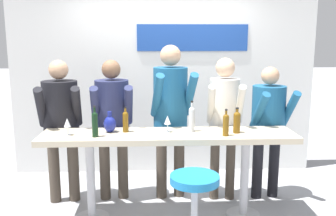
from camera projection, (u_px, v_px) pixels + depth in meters
The scene contains 16 objects.
back_wall at pixel (164, 74), 5.25m from camera, with size 4.24×0.12×2.81m.
tasting_table at pixel (168, 146), 3.90m from camera, with size 2.64×0.54×0.94m.
bar_stool at pixel (194, 200), 3.36m from camera, with size 0.47×0.47×0.71m.
person_far_left at pixel (61, 117), 4.27m from camera, with size 0.52×0.60×1.67m.
person_left at pixel (112, 115), 4.34m from camera, with size 0.50×0.58×1.67m.
person_center_left at pixel (171, 105), 4.37m from camera, with size 0.54×0.65×1.83m.
person_center at pixel (224, 113), 4.32m from camera, with size 0.44×0.55×1.69m.
person_center_right at pixel (268, 119), 4.38m from camera, with size 0.52×0.59×1.58m.
wine_bottle_0 at pixel (226, 124), 3.75m from camera, with size 0.06×0.06×0.27m.
wine_bottle_1 at pixel (95, 123), 3.71m from camera, with size 0.06×0.06×0.32m.
wine_bottle_2 at pixel (237, 121), 3.87m from camera, with size 0.07×0.07×0.27m.
wine_bottle_3 at pixel (192, 118), 3.92m from camera, with size 0.06×0.06×0.33m.
wine_bottle_4 at pixel (126, 121), 3.91m from camera, with size 0.06×0.06×0.27m.
wine_glass_0 at pixel (67, 123), 3.77m from camera, with size 0.07×0.07×0.18m.
wine_glass_1 at pixel (168, 120), 3.90m from camera, with size 0.07×0.07×0.18m.
decorative_vase at pixel (110, 124), 3.90m from camera, with size 0.13×0.13×0.22m.
Camera 1 is at (-0.17, -3.76, 1.92)m, focal length 40.00 mm.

